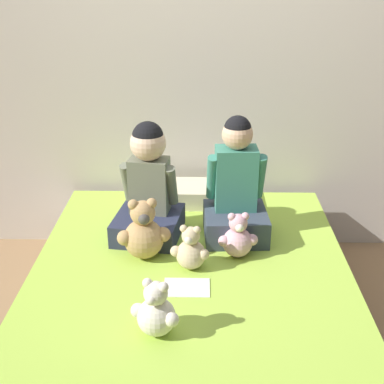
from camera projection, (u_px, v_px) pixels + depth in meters
ground_plane at (191, 341)px, 2.70m from camera, size 14.00×14.00×0.00m
wall_behind_bed at (195, 54)px, 3.16m from camera, size 8.00×0.06×2.50m
bed at (191, 309)px, 2.62m from camera, size 1.56×1.94×0.40m
child_on_left at (149, 189)px, 2.81m from camera, size 0.39×0.41×0.62m
child_on_right at (236, 191)px, 2.80m from camera, size 0.34×0.34×0.65m
teddy_bear_held_by_left_child at (144, 233)px, 2.63m from camera, size 0.26×0.20×0.32m
teddy_bear_held_by_right_child at (238, 238)px, 2.65m from camera, size 0.20×0.15×0.24m
teddy_bear_between_children at (190, 250)px, 2.55m from camera, size 0.19×0.14×0.23m
teddy_bear_at_foot_of_bed at (156, 312)px, 2.10m from camera, size 0.20×0.16×0.25m
pillow_at_headboard at (194, 194)px, 3.25m from camera, size 0.60×0.27×0.11m
sign_card at (187, 287)px, 2.43m from camera, size 0.21×0.15×0.00m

